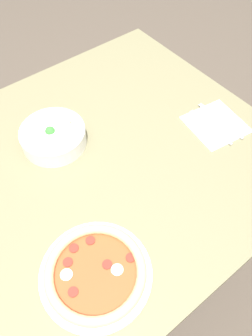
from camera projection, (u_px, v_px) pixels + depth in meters
name	position (u px, v px, depth m)	size (l,w,h in m)	color
ground_plane	(105.00, 251.00, 1.64)	(8.00, 8.00, 0.00)	#4C4238
dining_table	(96.00, 179.00, 1.12)	(1.21, 1.03, 0.73)	#706B4C
pizza	(95.00, 272.00, 0.82)	(0.29, 0.29, 0.04)	white
bowl	(53.00, 136.00, 1.07)	(0.21, 0.21, 0.08)	white
napkin	(216.00, 124.00, 1.15)	(0.21, 0.21, 0.00)	white
fork	(211.00, 127.00, 1.13)	(0.02, 0.20, 0.00)	silver
knife	(222.00, 122.00, 1.15)	(0.02, 0.21, 0.01)	silver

